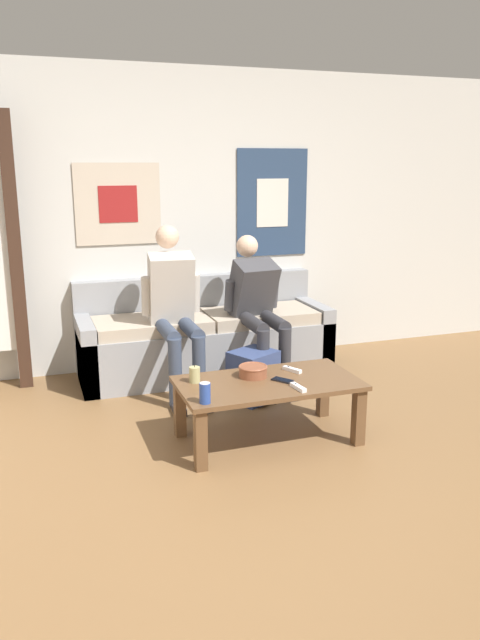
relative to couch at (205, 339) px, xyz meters
name	(u,v)px	position (x,y,z in m)	size (l,w,h in m)	color
ground_plane	(314,505)	(-0.06, -2.29, -0.29)	(18.00, 18.00, 0.00)	brown
wall_back	(186,220)	(-0.06, 0.36, 0.98)	(10.00, 0.07, 2.55)	silver
couch	(205,339)	(0.00, 0.00, 0.00)	(2.12, 0.71, 0.80)	gray
coffee_table	(268,391)	(0.01, -1.46, 0.05)	(1.16, 0.62, 0.41)	brown
person_seated_adult	(174,304)	(-0.34, -0.37, 0.41)	(0.47, 0.83, 1.30)	#384256
person_seated_teen	(257,304)	(0.35, -0.35, 0.36)	(0.47, 0.90, 1.18)	#2D2D33
backpack	(254,377)	(0.17, -0.77, -0.11)	(0.41, 0.40, 0.39)	navy
ceramic_bowl	(253,371)	(-0.06, -1.35, 0.15)	(0.19, 0.19, 0.08)	brown
pillar_candle	(195,375)	(-0.45, -1.33, 0.16)	(0.07, 0.07, 0.11)	tan
drink_can_blue	(205,393)	(-0.48, -1.69, 0.18)	(0.07, 0.07, 0.12)	#28479E
game_controller_near_left	(292,370)	(0.23, -1.33, 0.13)	(0.10, 0.14, 0.03)	white
game_controller_near_right	(298,387)	(0.13, -1.66, 0.13)	(0.05, 0.15, 0.03)	white
cell_phone	(282,380)	(0.09, -1.49, 0.12)	(0.13, 0.15, 0.01)	black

